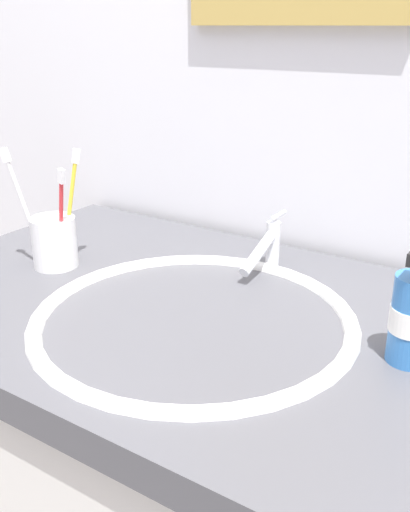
{
  "coord_description": "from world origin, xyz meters",
  "views": [
    {
      "loc": [
        0.47,
        -0.67,
        1.28
      ],
      "look_at": [
        0.04,
        -0.01,
        0.97
      ],
      "focal_mm": 41.33,
      "sensor_mm": 36.0,
      "label": 1
    }
  ],
  "objects_px": {
    "toothbrush_cup": "(54,242)",
    "faucet": "(267,246)",
    "toothbrush_white": "(22,201)",
    "toothbrush_yellow": "(71,199)",
    "toothbrush_red": "(61,212)"
  },
  "relations": [
    {
      "from": "toothbrush_cup",
      "to": "faucet",
      "type": "bearing_deg",
      "value": 30.63
    },
    {
      "from": "faucet",
      "to": "toothbrush_white",
      "type": "relative_size",
      "value": 0.7
    },
    {
      "from": "faucet",
      "to": "toothbrush_red",
      "type": "relative_size",
      "value": 0.81
    },
    {
      "from": "faucet",
      "to": "toothbrush_white",
      "type": "height_order",
      "value": "toothbrush_white"
    },
    {
      "from": "faucet",
      "to": "toothbrush_white",
      "type": "xyz_separation_m",
      "value": [
        -0.36,
        -0.22,
        0.08
      ]
    },
    {
      "from": "faucet",
      "to": "toothbrush_cup",
      "type": "bearing_deg",
      "value": -149.37
    },
    {
      "from": "faucet",
      "to": "toothbrush_red",
      "type": "distance_m",
      "value": 0.36
    },
    {
      "from": "toothbrush_white",
      "to": "toothbrush_yellow",
      "type": "xyz_separation_m",
      "value": [
        0.05,
        0.06,
        -0.0
      ]
    },
    {
      "from": "toothbrush_red",
      "to": "toothbrush_cup",
      "type": "bearing_deg",
      "value": 169.42
    },
    {
      "from": "faucet",
      "to": "toothbrush_yellow",
      "type": "height_order",
      "value": "toothbrush_yellow"
    },
    {
      "from": "toothbrush_red",
      "to": "faucet",
      "type": "bearing_deg",
      "value": 33.99
    },
    {
      "from": "faucet",
      "to": "toothbrush_white",
      "type": "distance_m",
      "value": 0.43
    },
    {
      "from": "toothbrush_cup",
      "to": "toothbrush_yellow",
      "type": "distance_m",
      "value": 0.08
    },
    {
      "from": "faucet",
      "to": "toothbrush_red",
      "type": "height_order",
      "value": "toothbrush_red"
    },
    {
      "from": "toothbrush_cup",
      "to": "toothbrush_white",
      "type": "xyz_separation_m",
      "value": [
        -0.04,
        -0.03,
        0.08
      ]
    }
  ]
}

